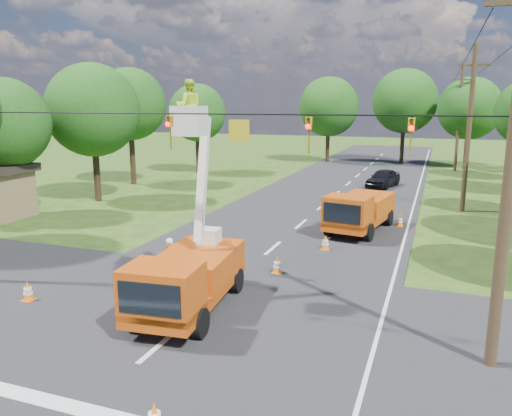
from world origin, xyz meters
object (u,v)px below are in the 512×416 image
at_px(distant_car, 383,178).
at_px(traffic_cone_3, 28,291).
at_px(bucket_truck, 188,266).
at_px(tree_left_c, 4,124).
at_px(ground_worker, 170,266).
at_px(tree_left_f, 197,113).
at_px(pole_right_mid, 469,128).
at_px(tree_far_a, 329,107).
at_px(pole_right_far, 459,119).
at_px(traffic_cone_1, 277,265).
at_px(traffic_cone_2, 325,243).
at_px(second_truck, 359,211).
at_px(tree_far_c, 470,108).
at_px(pole_right_near, 511,168).
at_px(tree_left_e, 130,104).
at_px(traffic_cone_6, 400,220).
at_px(tree_far_b, 405,101).
at_px(tree_left_d, 93,110).

relative_size(distant_car, traffic_cone_3, 5.92).
relative_size(bucket_truck, tree_left_c, 0.91).
distance_m(ground_worker, tree_left_f, 31.28).
height_order(pole_right_mid, tree_far_a, pole_right_mid).
xyz_separation_m(pole_right_far, tree_left_c, (-25.00, -31.00, 0.33)).
xyz_separation_m(ground_worker, traffic_cone_1, (3.10, 2.91, -0.53)).
distance_m(distant_car, traffic_cone_2, 18.87).
relative_size(second_truck, tree_far_c, 0.66).
relative_size(pole_right_near, pole_right_mid, 1.00).
bearing_deg(tree_left_e, traffic_cone_2, -34.93).
relative_size(pole_right_near, tree_far_a, 1.05).
bearing_deg(traffic_cone_3, tree_far_c, 70.22).
height_order(second_truck, pole_right_mid, pole_right_mid).
bearing_deg(ground_worker, pole_right_near, -25.57).
xyz_separation_m(ground_worker, traffic_cone_2, (4.19, 6.73, -0.53)).
bearing_deg(pole_right_mid, tree_left_c, -156.25).
relative_size(tree_left_c, tree_left_e, 0.86).
xyz_separation_m(traffic_cone_6, tree_far_b, (-2.16, 30.62, 6.45)).
xyz_separation_m(traffic_cone_2, tree_left_e, (-19.11, 13.35, 6.13)).
xyz_separation_m(pole_right_far, tree_far_a, (-13.50, 3.00, 1.08)).
height_order(traffic_cone_1, tree_left_d, tree_left_d).
distance_m(traffic_cone_3, tree_far_c, 45.77).
bearing_deg(traffic_cone_1, distant_car, 85.86).
height_order(distant_car, traffic_cone_2, distant_car).
bearing_deg(tree_left_f, pole_right_far, 23.23).
height_order(pole_right_far, tree_left_f, pole_right_far).
bearing_deg(bucket_truck, tree_left_f, 110.48).
distance_m(traffic_cone_3, tree_far_a, 44.13).
distance_m(traffic_cone_3, tree_left_d, 19.08).
bearing_deg(traffic_cone_3, bucket_truck, 11.67).
bearing_deg(tree_far_c, distant_car, -114.62).
bearing_deg(tree_left_f, pole_right_near, -52.16).
height_order(second_truck, ground_worker, second_truck).
bearing_deg(tree_far_c, bucket_truck, -103.32).
height_order(distant_car, pole_right_near, pole_right_near).
bearing_deg(pole_right_mid, tree_left_e, 175.48).
relative_size(tree_left_d, tree_far_a, 0.97).
distance_m(traffic_cone_1, tree_left_e, 25.63).
distance_m(tree_left_d, tree_far_c, 36.46).
bearing_deg(bucket_truck, pole_right_far, 71.86).
bearing_deg(distant_car, tree_far_a, 131.13).
bearing_deg(traffic_cone_2, bucket_truck, -107.87).
bearing_deg(bucket_truck, tree_left_d, 129.57).
bearing_deg(tree_far_c, second_truck, -102.04).
xyz_separation_m(second_truck, pole_right_near, (5.28, -12.56, 3.97)).
bearing_deg(pole_right_near, tree_far_b, 96.97).
relative_size(bucket_truck, second_truck, 1.20).
distance_m(distant_car, tree_far_c, 16.81).
height_order(tree_far_a, tree_far_b, tree_far_b).
bearing_deg(second_truck, tree_left_c, -160.29).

